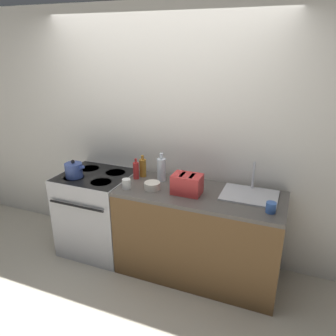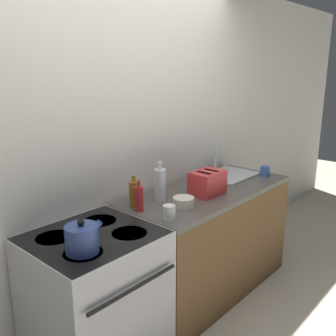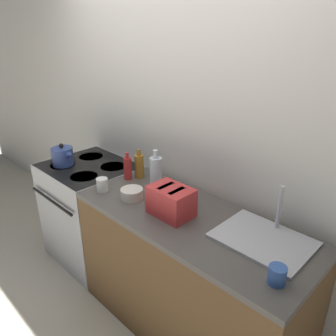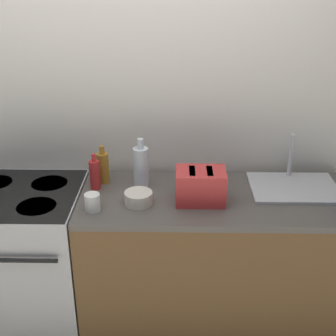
# 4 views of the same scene
# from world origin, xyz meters

# --- Properties ---
(ground_plane) EXTENTS (12.00, 12.00, 0.00)m
(ground_plane) POSITION_xyz_m (0.00, 0.00, 0.00)
(ground_plane) COLOR beige
(wall_back) EXTENTS (8.00, 0.05, 2.60)m
(wall_back) POSITION_xyz_m (0.00, 0.73, 1.30)
(wall_back) COLOR silver
(wall_back) RESTS_ON ground_plane
(stove) EXTENTS (0.74, 0.71, 0.91)m
(stove) POSITION_xyz_m (-0.61, 0.34, 0.46)
(stove) COLOR #B7B7BC
(stove) RESTS_ON ground_plane
(counter_block) EXTENTS (1.57, 0.66, 0.91)m
(counter_block) POSITION_xyz_m (0.56, 0.33, 0.45)
(counter_block) COLOR brown
(counter_block) RESTS_ON ground_plane
(kettle) EXTENTS (0.22, 0.18, 0.19)m
(kettle) POSITION_xyz_m (-0.77, 0.20, 0.98)
(kettle) COLOR #33478C
(kettle) RESTS_ON stove
(toaster) EXTENTS (0.27, 0.19, 0.18)m
(toaster) POSITION_xyz_m (0.45, 0.27, 1.00)
(toaster) COLOR red
(toaster) RESTS_ON counter_block
(sink_tray) EXTENTS (0.50, 0.38, 0.28)m
(sink_tray) POSITION_xyz_m (1.00, 0.43, 0.92)
(sink_tray) COLOR #B7B7BC
(sink_tray) RESTS_ON counter_block
(bottle_red) EXTENTS (0.06, 0.06, 0.22)m
(bottle_red) POSITION_xyz_m (-0.15, 0.41, 1.00)
(bottle_red) COLOR #B72828
(bottle_red) RESTS_ON counter_block
(bottle_amber) EXTENTS (0.07, 0.07, 0.23)m
(bottle_amber) POSITION_xyz_m (-0.12, 0.49, 1.00)
(bottle_amber) COLOR #9E6B23
(bottle_amber) RESTS_ON counter_block
(bottle_clear) EXTENTS (0.09, 0.09, 0.29)m
(bottle_clear) POSITION_xyz_m (0.11, 0.46, 1.03)
(bottle_clear) COLOR silver
(bottle_clear) RESTS_ON counter_block
(cup_white) EXTENTS (0.08, 0.08, 0.10)m
(cup_white) POSITION_xyz_m (-0.13, 0.15, 0.95)
(cup_white) COLOR white
(cup_white) RESTS_ON counter_block
(cup_blue) EXTENTS (0.08, 0.08, 0.09)m
(cup_blue) POSITION_xyz_m (1.21, 0.18, 0.95)
(cup_blue) COLOR #3860B2
(cup_blue) RESTS_ON counter_block
(bowl) EXTENTS (0.15, 0.15, 0.07)m
(bowl) POSITION_xyz_m (0.11, 0.23, 0.94)
(bowl) COLOR beige
(bowl) RESTS_ON counter_block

